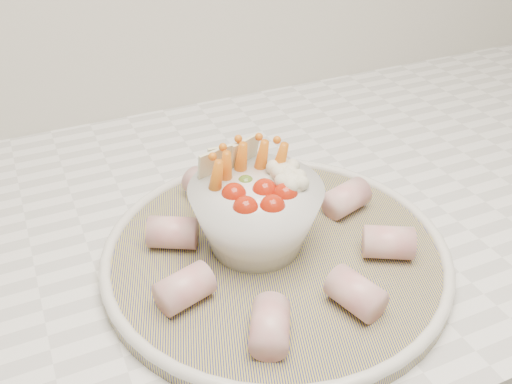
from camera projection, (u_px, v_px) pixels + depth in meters
name	position (u px, v px, depth m)	size (l,w,h in m)	color
serving_platter	(276.00, 253.00, 0.59)	(0.45, 0.45, 0.02)	navy
veggie_bowl	(256.00, 212.00, 0.58)	(0.14, 0.14, 0.11)	white
cured_meat_rolls	(275.00, 237.00, 0.58)	(0.27, 0.28, 0.03)	#C0575E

